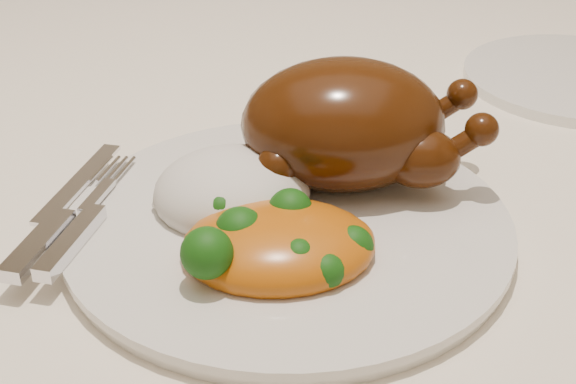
{
  "coord_description": "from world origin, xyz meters",
  "views": [
    {
      "loc": [
        0.1,
        -0.63,
        1.06
      ],
      "look_at": [
        0.06,
        -0.18,
        0.8
      ],
      "focal_mm": 50.0,
      "sensor_mm": 36.0,
      "label": 1
    }
  ],
  "objects": [
    {
      "name": "dining_table",
      "position": [
        0.0,
        0.0,
        0.67
      ],
      "size": [
        1.6,
        0.9,
        0.76
      ],
      "color": "brown",
      "rests_on": "floor"
    },
    {
      "name": "tablecloth",
      "position": [
        0.0,
        0.0,
        0.74
      ],
      "size": [
        1.73,
        1.03,
        0.18
      ],
      "color": "white",
      "rests_on": "dining_table"
    },
    {
      "name": "mac_and_cheese",
      "position": [
        0.06,
        -0.23,
        0.79
      ],
      "size": [
        0.13,
        0.11,
        0.05
      ],
      "rotation": [
        0.0,
        0.0,
        0.17
      ],
      "color": "#D5590D",
      "rests_on": "dinner_plate"
    },
    {
      "name": "roast_chicken",
      "position": [
        0.1,
        -0.13,
        0.82
      ],
      "size": [
        0.18,
        0.12,
        0.09
      ],
      "rotation": [
        0.0,
        0.0,
        0.11
      ],
      "color": "#401906",
      "rests_on": "dinner_plate"
    },
    {
      "name": "cutlery",
      "position": [
        -0.08,
        -0.21,
        0.79
      ],
      "size": [
        0.05,
        0.17,
        0.01
      ],
      "rotation": [
        0.0,
        0.0,
        -0.16
      ],
      "color": "silver",
      "rests_on": "dinner_plate"
    },
    {
      "name": "dinner_plate",
      "position": [
        0.06,
        -0.18,
        0.77
      ],
      "size": [
        0.36,
        0.36,
        0.01
      ],
      "primitive_type": "cylinder",
      "rotation": [
        0.0,
        0.0,
        0.3
      ],
      "color": "silver",
      "rests_on": "tablecloth"
    },
    {
      "name": "rice_mound",
      "position": [
        0.02,
        -0.17,
        0.79
      ],
      "size": [
        0.13,
        0.12,
        0.05
      ],
      "rotation": [
        0.0,
        0.0,
        0.26
      ],
      "color": "white",
      "rests_on": "dinner_plate"
    }
  ]
}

